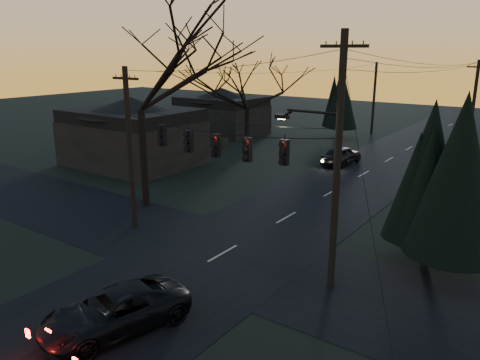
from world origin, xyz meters
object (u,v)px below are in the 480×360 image
Objects in this scene: bare_tree_left at (139,69)px; utility_pole_left at (135,227)px; sedan_oncoming_a at (341,155)px; utility_pole_far_l at (371,134)px; suv_near at (115,311)px; utility_pole_far_r at (466,159)px; evergreen_right at (435,172)px; utility_pole_right at (330,287)px.

utility_pole_left is at bearing -53.33° from bare_tree_left.
bare_tree_left is at bearing 76.14° from sedan_oncoming_a.
suv_near is at bearing -81.02° from utility_pole_far_l.
suv_near is 1.10× the size of sedan_oncoming_a.
bare_tree_left is at bearing 147.64° from suv_near.
utility_pole_left is 20.24m from sedan_oncoming_a.
utility_pole_far_r reaches higher than sedan_oncoming_a.
utility_pole_far_r is at bearing -131.86° from sedan_oncoming_a.
evergreen_right reaches higher than utility_pole_far_l.
evergreen_right reaches higher than suv_near.
evergreen_right is at bearing 71.61° from suv_near.
utility_pole_far_l is (0.00, 36.00, 0.00)m from utility_pole_left.
utility_pole_left is 1.12× the size of evergreen_right.
utility_pole_far_r is at bearing 98.04° from suv_near.
suv_near is (-4.70, -7.06, 0.71)m from utility_pole_right.
bare_tree_left is (-2.19, 2.95, 8.23)m from utility_pole_left.
evergreen_right is at bearing 3.18° from bare_tree_left.
utility_pole_right is 1.97× the size of suv_near.
bare_tree_left reaches higher than utility_pole_left.
utility_pole_left is 9.01m from bare_tree_left.
suv_near is at bearing -124.07° from evergreen_right.
suv_near is (-4.70, -35.06, 0.71)m from utility_pole_far_r.
bare_tree_left reaches higher than sedan_oncoming_a.
utility_pole_far_l is 0.68× the size of bare_tree_left.
utility_pole_far_r is 0.72× the size of bare_tree_left.
utility_pole_left is 1.06× the size of utility_pole_far_l.
utility_pole_left is 0.72× the size of bare_tree_left.
utility_pole_far_l is 43.59m from suv_near.
evergreen_right reaches higher than utility_pole_right.
bare_tree_left reaches higher than suv_near.
evergreen_right is (14.18, -32.14, 4.38)m from utility_pole_far_l.
sedan_oncoming_a is at bearing 72.26° from bare_tree_left.
bare_tree_left is 16.84m from evergreen_right.
utility_pole_right is at bearing -12.14° from bare_tree_left.
utility_pole_right is 21.61m from sedan_oncoming_a.
utility_pole_right is 37.79m from utility_pole_far_l.
bare_tree_left is at bearing -118.66° from utility_pole_far_r.
suv_near is (6.80, -7.06, 0.71)m from utility_pole_left.
evergreen_right is at bearing 55.21° from utility_pole_right.
utility_pole_far_r is 35.38m from suv_near.
utility_pole_far_l is 35.40m from evergreen_right.
bare_tree_left reaches higher than evergreen_right.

